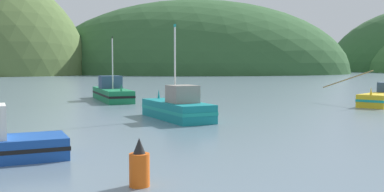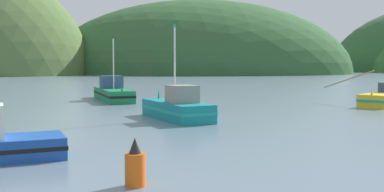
{
  "view_description": "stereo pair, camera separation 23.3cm",
  "coord_description": "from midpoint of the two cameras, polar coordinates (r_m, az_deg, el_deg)",
  "views": [
    {
      "loc": [
        3.22,
        -3.5,
        3.84
      ],
      "look_at": [
        -1.8,
        30.68,
        1.4
      ],
      "focal_mm": 41.95,
      "sensor_mm": 36.0,
      "label": 1
    },
    {
      "loc": [
        3.45,
        -3.47,
        3.84
      ],
      "look_at": [
        -1.8,
        30.68,
        1.4
      ],
      "focal_mm": 41.95,
      "sensor_mm": 36.0,
      "label": 2
    }
  ],
  "objects": [
    {
      "name": "fishing_boat_green",
      "position": [
        48.7,
        -10.3,
        0.43
      ],
      "size": [
        7.5,
        10.77,
        6.78
      ],
      "rotation": [
        0.0,
        0.0,
        5.21
      ],
      "color": "#197A47",
      "rests_on": "ground"
    },
    {
      "name": "fishing_boat_teal",
      "position": [
        31.37,
        -2.07,
        -1.54
      ],
      "size": [
        6.28,
        7.59,
        6.66
      ],
      "rotation": [
        0.0,
        0.0,
        2.17
      ],
      "color": "#147F84",
      "rests_on": "ground"
    },
    {
      "name": "hill_far_center",
      "position": [
        200.76,
        0.14,
        2.94
      ],
      "size": [
        134.19,
        107.36,
        63.52
      ],
      "primitive_type": "ellipsoid",
      "color": "#2D562D",
      "rests_on": "ground"
    },
    {
      "name": "channel_buoy",
      "position": [
        14.36,
        -7.17,
        -8.87
      ],
      "size": [
        0.65,
        0.65,
        1.54
      ],
      "color": "#E55914",
      "rests_on": "ground"
    }
  ]
}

